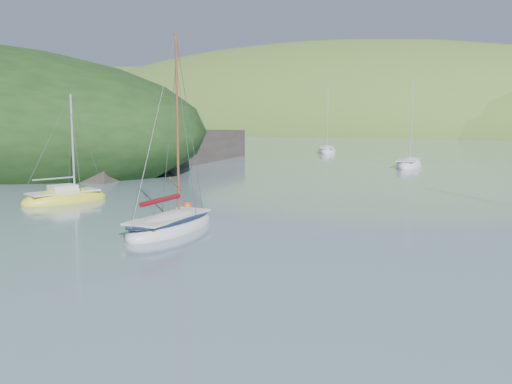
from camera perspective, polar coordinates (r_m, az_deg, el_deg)
The scene contains 7 objects.
ground at distance 20.53m, azimuth -7.67°, elevation -8.27°, with size 700.00×700.00×0.00m, color slate.
shoreline_hills at distance 189.59m, azimuth 22.16°, elevation 5.53°, with size 690.00×135.00×56.00m.
daysailer_white at distance 28.30m, azimuth -8.55°, elevation -3.34°, with size 2.95×6.81×10.21m.
sailboat_yellow at distance 38.95m, azimuth -18.57°, elevation -0.69°, with size 3.97×6.13×7.58m.
distant_sloop_a at distance 63.28m, azimuth 15.02°, elevation 2.57°, with size 3.08×7.20×10.01m.
distant_sloop_c at distance 84.41m, azimuth 7.10°, elevation 4.03°, with size 4.87×7.73×10.41m.
mooring_buoys at distance 27.87m, azimuth 1.04°, elevation -3.66°, with size 22.30×8.07×0.50m.
Camera 1 is at (11.72, -15.87, 5.67)m, focal length 40.00 mm.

